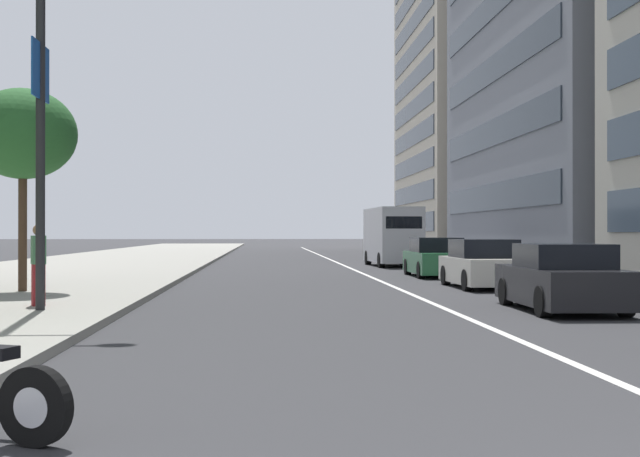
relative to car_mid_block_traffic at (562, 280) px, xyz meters
name	(u,v)px	position (x,y,z in m)	size (l,w,h in m)	color
sidewalk_right_plaza	(54,273)	(16.08, 14.47, -0.58)	(160.00, 10.75, 0.15)	gray
lane_centre_stripe	(351,269)	(21.08, 2.37, -0.65)	(110.00, 0.16, 0.01)	silver
car_mid_block_traffic	(562,280)	(0.00, 0.00, 0.00)	(4.35, 1.94, 1.42)	black
car_following_behind	(483,265)	(7.45, -0.22, 0.02)	(4.27, 1.89, 1.45)	beige
car_lead_in_lane	(436,258)	(13.94, -0.08, 0.02)	(4.53, 1.88, 1.46)	#236038
delivery_van_ahead	(393,235)	(23.77, 0.08, 0.85)	(5.69, 2.24, 2.84)	#B7B7BC
street_lamp_with_banners	(54,38)	(-0.77, 10.40, 4.80)	(1.26, 2.06, 9.08)	#232326
street_tree_by_lamp_post	(23,135)	(4.69, 12.51, 3.52)	(2.75, 2.75, 5.22)	#473323
pedestrian_on_plaza	(38,265)	(0.23, 10.95, 0.34)	(0.47, 0.39, 1.68)	maroon
office_tower_mid_left	(497,71)	(55.27, -13.69, 14.92)	(21.10, 14.78, 31.16)	beige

